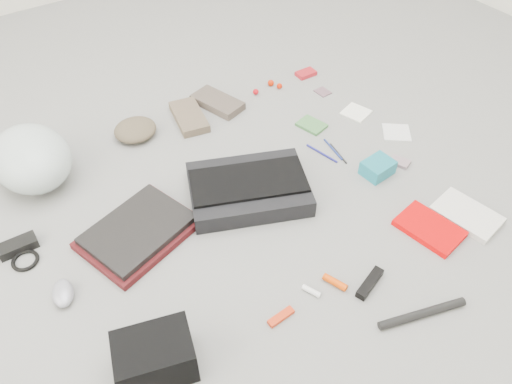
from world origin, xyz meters
TOP-DOWN VIEW (x-y plane):
  - ground_plane at (0.00, 0.00)m, footprint 4.00×4.00m
  - messenger_bag at (-0.01, 0.04)m, footprint 0.50×0.43m
  - bag_flap at (-0.01, 0.04)m, footprint 0.45×0.33m
  - laptop_sleeve at (-0.41, 0.09)m, footprint 0.42×0.36m
  - laptop at (-0.41, 0.09)m, footprint 0.38×0.32m
  - bike_helmet at (-0.60, 0.56)m, footprint 0.29×0.36m
  - beanie at (-0.20, 0.59)m, footprint 0.17×0.17m
  - mitten_left at (0.04, 0.56)m, footprint 0.16×0.25m
  - mitten_right at (0.19, 0.58)m, footprint 0.18×0.25m
  - power_brick at (-0.76, 0.26)m, footprint 0.12×0.06m
  - cable_coil at (-0.76, 0.20)m, footprint 0.10×0.10m
  - mouse at (-0.70, -0.00)m, footprint 0.09×0.12m
  - camera_bag at (-0.57, -0.36)m, footprint 0.23×0.19m
  - multitool at (-0.20, -0.43)m, footprint 0.09×0.03m
  - toiletry_tube_white at (-0.08, -0.41)m, footprint 0.04×0.06m
  - toiletry_tube_orange at (0.00, -0.43)m, footprint 0.05×0.08m
  - u_lock at (0.09, -0.49)m, footprint 0.13×0.07m
  - bike_pump at (0.14, -0.66)m, footprint 0.27×0.11m
  - book_red at (0.41, -0.44)m, footprint 0.17×0.23m
  - book_white at (0.56, -0.47)m, footprint 0.18×0.24m
  - notepad at (0.44, 0.23)m, footprint 0.11×0.13m
  - pen_blue at (0.36, 0.07)m, footprint 0.04×0.15m
  - pen_black at (0.42, 0.03)m, footprint 0.03×0.13m
  - pen_navy at (0.41, 0.06)m, footprint 0.03×0.14m
  - accordion_wallet at (0.46, -0.13)m, footprint 0.12×0.10m
  - card_deck at (0.58, -0.14)m, footprint 0.07×0.09m
  - napkin_top at (0.66, 0.19)m, footprint 0.13×0.13m
  - napkin_bottom at (0.70, -0.00)m, footprint 0.15×0.15m
  - lollipop_a at (0.38, 0.56)m, footprint 0.03×0.03m
  - lollipop_b at (0.47, 0.58)m, footprint 0.04×0.04m
  - lollipop_c at (0.49, 0.53)m, footprint 0.03×0.03m
  - altoids_tin at (0.66, 0.55)m, footprint 0.09×0.06m
  - stamp_sheet at (0.64, 0.40)m, footprint 0.06×0.07m

SIDE VIEW (x-z plane):
  - ground_plane at x=0.00m, z-range 0.00..0.00m
  - stamp_sheet at x=0.64m, z-range 0.00..0.00m
  - napkin_top at x=0.66m, z-range 0.00..0.01m
  - napkin_bottom at x=0.70m, z-range 0.00..0.01m
  - pen_black at x=0.42m, z-range 0.00..0.01m
  - pen_navy at x=0.41m, z-range 0.00..0.01m
  - pen_blue at x=0.36m, z-range 0.00..0.01m
  - cable_coil at x=-0.76m, z-range 0.00..0.01m
  - notepad at x=0.44m, z-range 0.00..0.01m
  - multitool at x=-0.20m, z-range 0.00..0.01m
  - card_deck at x=0.58m, z-range 0.00..0.01m
  - toiletry_tube_white at x=-0.08m, z-range 0.00..0.02m
  - altoids_tin at x=0.66m, z-range 0.00..0.02m
  - book_red at x=0.41m, z-range 0.00..0.02m
  - book_white at x=0.56m, z-range 0.00..0.02m
  - toiletry_tube_orange at x=0.00m, z-range 0.00..0.02m
  - laptop_sleeve at x=-0.41m, z-range 0.00..0.02m
  - u_lock at x=0.09m, z-range 0.00..0.02m
  - lollipop_c at x=0.49m, z-range 0.00..0.03m
  - bike_pump at x=0.14m, z-range 0.00..0.03m
  - lollipop_a at x=0.38m, z-range 0.00..0.03m
  - lollipop_b at x=0.47m, z-range 0.00..0.03m
  - power_brick at x=-0.76m, z-range 0.00..0.03m
  - mitten_right at x=0.19m, z-range 0.00..0.03m
  - mitten_left at x=0.04m, z-range 0.00..0.03m
  - mouse at x=-0.70m, z-range 0.00..0.04m
  - accordion_wallet at x=0.46m, z-range 0.00..0.06m
  - beanie at x=-0.20m, z-range 0.00..0.06m
  - messenger_bag at x=-0.01m, z-range 0.00..0.07m
  - laptop at x=-0.41m, z-range 0.02..0.05m
  - camera_bag at x=-0.57m, z-range 0.00..0.13m
  - bag_flap at x=-0.01m, z-range 0.07..0.08m
  - bike_helmet at x=-0.60m, z-range 0.00..0.21m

